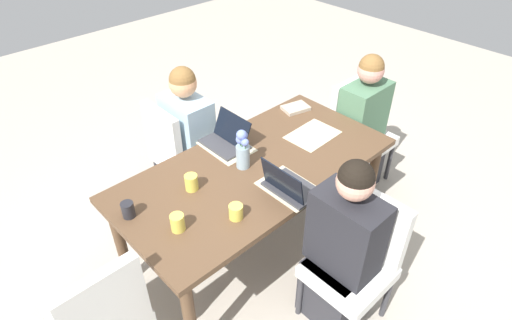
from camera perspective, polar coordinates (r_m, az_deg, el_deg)
ground_plane at (r=3.28m, az=0.00°, el=-11.32°), size 10.00×10.00×0.00m
dining_table at (r=2.81m, az=0.00°, el=-2.20°), size 1.86×0.91×0.76m
chair_near_left_near at (r=3.41m, az=-10.37°, el=1.38°), size 0.44×0.44×0.90m
person_near_left_near at (r=3.38m, az=-8.80°, el=1.83°), size 0.36×0.40×1.19m
chair_head_left_left_mid at (r=3.71m, az=13.30°, el=4.21°), size 0.44×0.44×0.90m
person_head_left_left_mid at (r=3.62m, az=13.76°, el=3.75°), size 0.40×0.36×1.19m
chair_far_left_far at (r=2.63m, az=13.43°, el=-12.38°), size 0.44×0.44×0.90m
person_far_left_far at (r=2.58m, az=11.43°, el=-12.21°), size 0.36×0.40×1.19m
chair_head_right_right_near at (r=2.46m, az=-19.99°, el=-18.73°), size 0.44×0.44×0.90m
flower_vase at (r=2.68m, az=-1.80°, el=1.43°), size 0.09×0.10×0.28m
placemat_near_left_near at (r=2.94m, az=-3.96°, el=1.80°), size 0.26×0.36×0.00m
placemat_head_left_left_mid at (r=3.08m, az=7.59°, el=3.35°), size 0.37×0.27×0.00m
placemat_far_left_far at (r=2.60m, az=4.48°, el=-3.72°), size 0.26×0.36×0.00m
laptop_far_left_far at (r=2.55m, az=4.43°, el=-3.49°), size 0.22×0.32×0.21m
laptop_near_left_near at (r=2.94m, az=-3.92°, el=2.78°), size 0.22×0.32×0.20m
coffee_mug_near_left at (r=2.38m, az=-2.70°, el=-6.92°), size 0.08×0.08×0.09m
coffee_mug_near_right at (r=2.49m, az=-16.75°, el=-6.38°), size 0.07×0.07×0.10m
coffee_mug_centre_left at (r=2.58m, az=-8.64°, el=-2.97°), size 0.08×0.08×0.10m
coffee_mug_centre_right at (r=2.35m, az=-10.45°, el=-8.22°), size 0.08×0.08×0.10m
book_red_cover at (r=3.37m, az=5.33°, el=6.94°), size 0.23×0.18×0.03m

